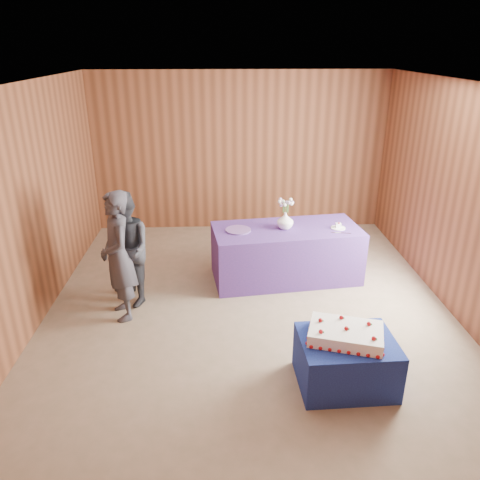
{
  "coord_description": "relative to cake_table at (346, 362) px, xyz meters",
  "views": [
    {
      "loc": [
        -0.31,
        -4.97,
        3.08
      ],
      "look_at": [
        -0.11,
        0.1,
        0.94
      ],
      "focal_mm": 35.0,
      "sensor_mm": 36.0,
      "label": 1
    }
  ],
  "objects": [
    {
      "name": "ground",
      "position": [
        -0.85,
        1.32,
        -0.25
      ],
      "size": [
        6.0,
        6.0,
        0.0
      ],
      "primitive_type": "plane",
      "color": "gray",
      "rests_on": "ground"
    },
    {
      "name": "room_shell",
      "position": [
        -0.85,
        1.32,
        1.55
      ],
      "size": [
        5.04,
        6.04,
        2.72
      ],
      "color": "brown",
      "rests_on": "ground"
    },
    {
      "name": "cake_table",
      "position": [
        0.0,
        0.0,
        0.0
      ],
      "size": [
        0.93,
        0.73,
        0.5
      ],
      "primitive_type": "cube",
      "rotation": [
        0.0,
        0.0,
        0.04
      ],
      "color": "navy",
      "rests_on": "ground"
    },
    {
      "name": "serving_table",
      "position": [
        -0.29,
        2.26,
        0.12
      ],
      "size": [
        2.1,
        1.15,
        0.75
      ],
      "primitive_type": "cube",
      "rotation": [
        0.0,
        0.0,
        0.13
      ],
      "color": "#5A2F83",
      "rests_on": "ground"
    },
    {
      "name": "sheet_cake",
      "position": [
        -0.03,
        0.01,
        0.31
      ],
      "size": [
        0.81,
        0.66,
        0.16
      ],
      "rotation": [
        0.0,
        0.0,
        -0.3
      ],
      "color": "white",
      "rests_on": "cake_table"
    },
    {
      "name": "vase",
      "position": [
        -0.32,
        2.26,
        0.62
      ],
      "size": [
        0.29,
        0.29,
        0.23
      ],
      "primitive_type": "imported",
      "rotation": [
        0.0,
        0.0,
        0.42
      ],
      "color": "white",
      "rests_on": "serving_table"
    },
    {
      "name": "flower_spray",
      "position": [
        -0.32,
        2.26,
        0.87
      ],
      "size": [
        0.22,
        0.21,
        0.17
      ],
      "color": "#356D2B",
      "rests_on": "vase"
    },
    {
      "name": "platter",
      "position": [
        -0.96,
        2.2,
        0.51
      ],
      "size": [
        0.4,
        0.4,
        0.02
      ],
      "primitive_type": "cylinder",
      "rotation": [
        0.0,
        0.0,
        -0.17
      ],
      "color": "#6E4B97",
      "rests_on": "serving_table"
    },
    {
      "name": "plate",
      "position": [
        0.41,
        2.23,
        0.51
      ],
      "size": [
        0.22,
        0.22,
        0.01
      ],
      "primitive_type": "cylinder",
      "rotation": [
        0.0,
        0.0,
        -0.12
      ],
      "color": "white",
      "rests_on": "serving_table"
    },
    {
      "name": "cake_slice",
      "position": [
        0.41,
        2.23,
        0.54
      ],
      "size": [
        0.07,
        0.06,
        0.09
      ],
      "rotation": [
        0.0,
        0.0,
        -0.03
      ],
      "color": "white",
      "rests_on": "plate"
    },
    {
      "name": "knife",
      "position": [
        0.41,
        2.06,
        0.5
      ],
      "size": [
        0.26,
        0.08,
        0.0
      ],
      "primitive_type": "cube",
      "rotation": [
        0.0,
        0.0,
        -0.21
      ],
      "color": "silver",
      "rests_on": "serving_table"
    },
    {
      "name": "guest_left",
      "position": [
        -2.39,
        1.34,
        0.54
      ],
      "size": [
        0.57,
        0.68,
        1.58
      ],
      "primitive_type": "imported",
      "rotation": [
        0.0,
        0.0,
        -1.18
      ],
      "color": "#37353F",
      "rests_on": "ground"
    },
    {
      "name": "guest_right",
      "position": [
        -2.36,
        1.66,
        0.48
      ],
      "size": [
        0.86,
        0.9,
        1.47
      ],
      "primitive_type": "imported",
      "rotation": [
        0.0,
        0.0,
        -0.97
      ],
      "color": "#2F3038",
      "rests_on": "ground"
    }
  ]
}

